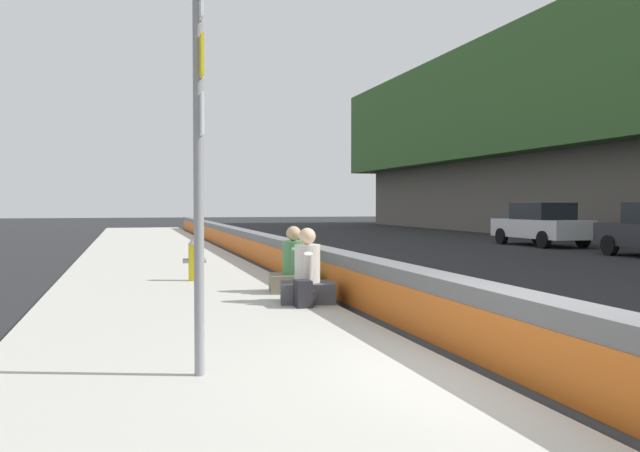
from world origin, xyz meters
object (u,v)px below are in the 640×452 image
(fire_hydrant, at_px, (195,258))
(seated_person_foreground, at_px, (307,279))
(route_sign_post, at_px, (199,139))
(seated_person_middle, at_px, (294,271))
(parked_car_fourth, at_px, (541,224))
(backpack, at_px, (304,294))

(fire_hydrant, distance_m, seated_person_foreground, 3.78)
(fire_hydrant, bearing_deg, route_sign_post, 175.18)
(fire_hydrant, xyz_separation_m, seated_person_middle, (-2.24, -1.49, -0.09))
(route_sign_post, bearing_deg, seated_person_middle, -21.61)
(seated_person_foreground, bearing_deg, route_sign_post, 153.55)
(route_sign_post, height_order, seated_person_foreground, route_sign_post)
(parked_car_fourth, bearing_deg, route_sign_post, 139.41)
(route_sign_post, xyz_separation_m, seated_person_middle, (5.40, -2.14, -1.74))
(route_sign_post, xyz_separation_m, parked_car_fourth, (17.63, -15.11, -1.37))
(seated_person_foreground, distance_m, seated_person_middle, 1.27)
(fire_hydrant, height_order, seated_person_foreground, seated_person_foreground)
(backpack, bearing_deg, seated_person_middle, -8.56)
(parked_car_fourth, bearing_deg, backpack, 136.56)
(route_sign_post, distance_m, seated_person_middle, 6.06)
(fire_hydrant, bearing_deg, seated_person_middle, -146.33)
(seated_person_middle, bearing_deg, parked_car_fourth, -46.67)
(route_sign_post, bearing_deg, fire_hydrant, -4.82)
(fire_hydrant, height_order, seated_person_middle, seated_person_middle)
(route_sign_post, xyz_separation_m, backpack, (3.66, -1.88, -1.90))
(seated_person_middle, distance_m, parked_car_fourth, 17.84)
(seated_person_foreground, bearing_deg, backpack, 159.25)
(seated_person_foreground, xyz_separation_m, backpack, (-0.47, 0.18, -0.17))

